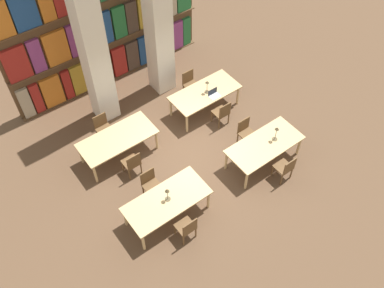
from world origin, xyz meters
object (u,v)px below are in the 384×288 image
at_px(chair_2, 285,168).
at_px(laptop, 214,95).
at_px(reading_table_2, 118,140).
at_px(chair_6, 222,113).
at_px(pillar_left, 88,30).
at_px(chair_4, 132,163).
at_px(chair_7, 190,83).
at_px(chair_5, 103,128).
at_px(reading_table_3, 205,94).
at_px(desk_lamp_2, 207,85).
at_px(reading_table_1, 265,146).
at_px(chair_3, 246,132).
at_px(pillar_center, 157,2).
at_px(chair_0, 187,228).
at_px(desk_lamp_1, 276,131).
at_px(desk_lamp_0, 167,193).
at_px(reading_table_0, 167,202).
at_px(chair_1, 151,184).

bearing_deg(chair_2, laptop, 89.64).
height_order(reading_table_2, chair_6, chair_6).
height_order(pillar_left, laptop, pillar_left).
relative_size(chair_4, chair_7, 1.00).
height_order(chair_5, chair_6, same).
bearing_deg(reading_table_3, desk_lamp_2, -51.59).
bearing_deg(reading_table_1, chair_2, -86.98).
relative_size(chair_3, chair_6, 1.00).
bearing_deg(pillar_center, reading_table_1, -83.32).
bearing_deg(chair_4, chair_0, -89.36).
bearing_deg(desk_lamp_1, chair_5, 135.48).
height_order(pillar_left, chair_2, pillar_left).
xyz_separation_m(chair_3, reading_table_3, (-0.09, 1.73, 0.18)).
bearing_deg(desk_lamp_1, desk_lamp_0, 177.14).
relative_size(pillar_left, chair_3, 6.87).
distance_m(chair_2, desk_lamp_1, 0.96).
bearing_deg(reading_table_0, pillar_left, 82.48).
distance_m(pillar_left, chair_1, 4.13).
height_order(reading_table_3, chair_6, chair_6).
distance_m(reading_table_3, chair_7, 0.79).
distance_m(chair_0, reading_table_2, 3.14).
relative_size(chair_2, chair_3, 1.00).
xyz_separation_m(chair_3, desk_lamp_1, (0.28, -0.80, 0.56)).
xyz_separation_m(reading_table_1, chair_6, (-0.02, 1.73, -0.18)).
bearing_deg(reading_table_1, chair_6, 90.64).
bearing_deg(chair_4, desk_lamp_0, -88.79).
bearing_deg(reading_table_1, chair_4, 150.33).
xyz_separation_m(reading_table_2, chair_5, (-0.04, 0.77, -0.18)).
height_order(reading_table_2, chair_7, chair_7).
distance_m(chair_2, reading_table_2, 4.46).
relative_size(chair_0, chair_1, 1.00).
bearing_deg(chair_5, reading_table_0, 89.98).
distance_m(chair_6, laptop, 0.56).
xyz_separation_m(reading_table_0, desk_lamp_2, (3.03, 2.32, 0.36)).
xyz_separation_m(reading_table_1, chair_4, (-3.04, 1.73, -0.18)).
xyz_separation_m(reading_table_0, laptop, (3.10, 2.08, 0.11)).
height_order(chair_5, reading_table_3, chair_5).
bearing_deg(chair_3, chair_2, 90.00).
xyz_separation_m(desk_lamp_0, chair_6, (2.99, 1.60, -0.52)).
bearing_deg(chair_7, laptop, 94.25).
relative_size(desk_lamp_0, desk_lamp_2, 0.94).
xyz_separation_m(chair_2, desk_lamp_2, (-0.05, 3.22, 0.54)).
xyz_separation_m(chair_1, chair_2, (3.05, -1.66, 0.00)).
xyz_separation_m(desk_lamp_1, chair_5, (-3.35, 3.30, -0.56)).
xyz_separation_m(reading_table_3, desk_lamp_2, (0.04, -0.04, 0.36)).
distance_m(reading_table_1, chair_6, 1.74).
bearing_deg(chair_4, pillar_left, 77.60).
xyz_separation_m(pillar_left, desk_lamp_0, (-0.49, -3.99, -2.01)).
bearing_deg(desk_lamp_1, reading_table_0, 177.20).
xyz_separation_m(chair_2, laptop, (0.02, 2.97, 0.29)).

